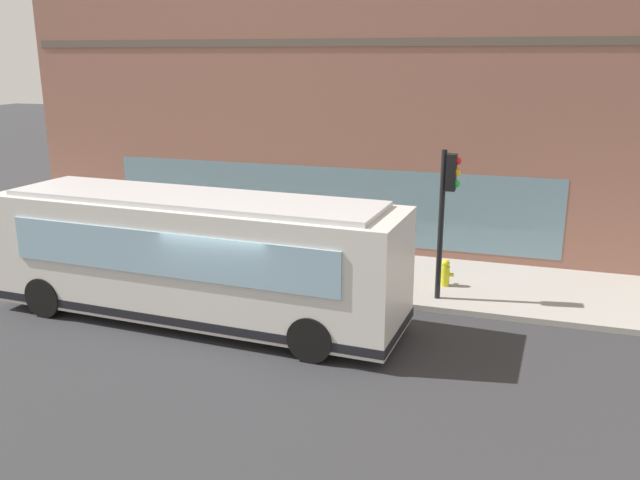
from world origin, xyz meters
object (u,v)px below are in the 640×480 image
at_px(traffic_light_near_corner, 447,197).
at_px(pedestrian_walking_along_curb, 317,251).
at_px(city_bus_nearside, 195,258).
at_px(pedestrian_near_building_entrance, 270,240).
at_px(pedestrian_by_light_pole, 211,224).
at_px(fire_hydrant, 445,273).
at_px(newspaper_vending_box, 367,269).

distance_m(traffic_light_near_corner, pedestrian_walking_along_curb, 3.80).
height_order(city_bus_nearside, pedestrian_near_building_entrance, city_bus_nearside).
bearing_deg(traffic_light_near_corner, pedestrian_by_light_pole, 74.57).
relative_size(traffic_light_near_corner, pedestrian_walking_along_curb, 2.30).
relative_size(fire_hydrant, pedestrian_walking_along_curb, 0.44).
height_order(city_bus_nearside, pedestrian_walking_along_curb, city_bus_nearside).
xyz_separation_m(fire_hydrant, pedestrian_walking_along_curb, (-1.04, 3.32, 0.60)).
distance_m(city_bus_nearside, traffic_light_near_corner, 6.33).
xyz_separation_m(pedestrian_walking_along_curb, newspaper_vending_box, (0.40, -1.30, -0.50)).
relative_size(pedestrian_near_building_entrance, newspaper_vending_box, 2.02).
distance_m(city_bus_nearside, pedestrian_walking_along_curb, 3.57).
height_order(city_bus_nearside, pedestrian_by_light_pole, city_bus_nearside).
bearing_deg(city_bus_nearside, newspaper_vending_box, -46.61).
bearing_deg(newspaper_vending_box, fire_hydrant, -72.40).
distance_m(fire_hydrant, newspaper_vending_box, 2.12).
bearing_deg(city_bus_nearside, traffic_light_near_corner, -62.64).
height_order(pedestrian_near_building_entrance, newspaper_vending_box, pedestrian_near_building_entrance).
distance_m(fire_hydrant, pedestrian_by_light_pole, 7.68).
xyz_separation_m(traffic_light_near_corner, pedestrian_walking_along_curb, (-0.01, 3.39, -1.72)).
bearing_deg(pedestrian_near_building_entrance, newspaper_vending_box, -89.38).
xyz_separation_m(fire_hydrant, newspaper_vending_box, (-0.64, 2.02, 0.09)).
xyz_separation_m(pedestrian_by_light_pole, pedestrian_near_building_entrance, (-1.76, -2.76, 0.18)).
distance_m(traffic_light_near_corner, pedestrian_near_building_entrance, 5.16).
xyz_separation_m(traffic_light_near_corner, pedestrian_by_light_pole, (2.11, 7.65, -1.80)).
xyz_separation_m(fire_hydrant, pedestrian_by_light_pole, (1.08, 7.58, 0.51)).
relative_size(pedestrian_near_building_entrance, pedestrian_walking_along_curb, 1.09).
height_order(fire_hydrant, newspaper_vending_box, newspaper_vending_box).
relative_size(traffic_light_near_corner, fire_hydrant, 5.19).
xyz_separation_m(traffic_light_near_corner, pedestrian_near_building_entrance, (0.35, 4.89, -1.62)).
xyz_separation_m(city_bus_nearside, pedestrian_walking_along_curb, (2.84, -2.12, -0.45)).
distance_m(pedestrian_by_light_pole, newspaper_vending_box, 5.84).
bearing_deg(fire_hydrant, pedestrian_near_building_entrance, 97.93).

